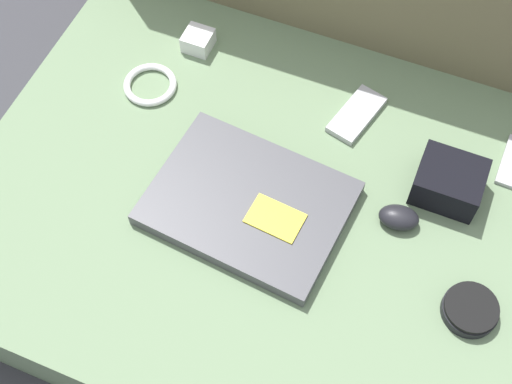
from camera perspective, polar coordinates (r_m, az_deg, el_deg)
ground_plane at (r=1.34m, az=0.00°, el=-3.41°), size 8.00×8.00×0.00m
couch_seat at (r=1.28m, az=0.00°, el=-2.01°), size 0.99×0.78×0.14m
laptop at (r=1.20m, az=-0.60°, el=-0.90°), size 0.34×0.27×0.03m
computer_mouse at (r=1.21m, az=11.35°, el=-2.01°), size 0.07×0.06×0.03m
speaker_puck at (r=1.17m, az=16.76°, el=-8.99°), size 0.09×0.09×0.02m
phone_black at (r=1.32m, az=8.05°, el=6.16°), size 0.08×0.13×0.01m
camera_pouch at (r=1.24m, az=15.18°, el=0.79°), size 0.11×0.10×0.06m
charger_brick at (r=1.41m, az=-4.65°, el=11.99°), size 0.05×0.05×0.04m
cable_coil at (r=1.36m, az=-8.47°, el=8.49°), size 0.10×0.10×0.01m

